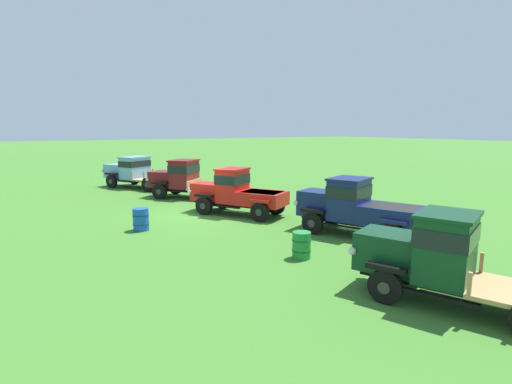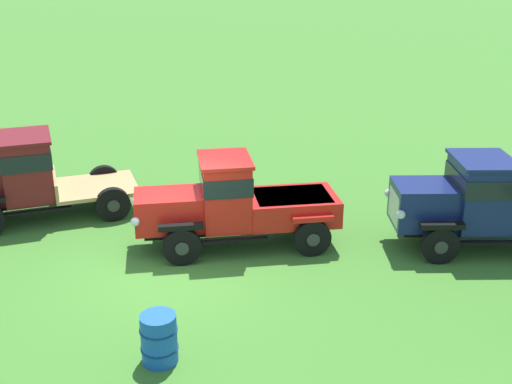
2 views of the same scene
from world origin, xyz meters
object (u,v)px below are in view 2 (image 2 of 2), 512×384
(oil_drum_beside_row, at_px, (159,339))
(vintage_truck_second_in_line, at_px, (21,176))
(vintage_truck_midrow_center, at_px, (234,203))
(vintage_truck_far_side, at_px, (490,202))

(oil_drum_beside_row, bearing_deg, vintage_truck_second_in_line, 147.26)
(vintage_truck_midrow_center, bearing_deg, oil_drum_beside_row, -81.96)
(vintage_truck_midrow_center, bearing_deg, vintage_truck_far_side, 21.63)
(vintage_truck_midrow_center, xyz_separation_m, vintage_truck_far_side, (5.48, 2.17, 0.04))
(vintage_truck_second_in_line, relative_size, oil_drum_beside_row, 5.29)
(vintage_truck_far_side, height_order, oil_drum_beside_row, vintage_truck_far_side)
(vintage_truck_second_in_line, xyz_separation_m, oil_drum_beside_row, (6.33, -4.07, -0.71))
(vintage_truck_second_in_line, height_order, oil_drum_beside_row, vintage_truck_second_in_line)
(vintage_truck_midrow_center, height_order, oil_drum_beside_row, vintage_truck_midrow_center)
(vintage_truck_second_in_line, height_order, vintage_truck_far_side, vintage_truck_second_in_line)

